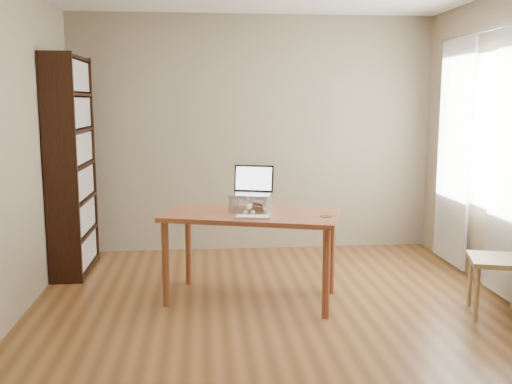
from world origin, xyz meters
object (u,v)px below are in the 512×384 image
at_px(keyboard, 253,217).
at_px(bookshelf, 72,165).
at_px(chair, 508,252).
at_px(laptop, 250,187).
at_px(cat, 249,202).
at_px(desk, 251,224).

bearing_deg(keyboard, bookshelf, 153.68).
bearing_deg(keyboard, chair, 0.91).
height_order(bookshelf, chair, bookshelf).
bearing_deg(chair, laptop, 178.03).
xyz_separation_m(keyboard, chair, (1.95, -0.33, -0.25)).
xyz_separation_m(laptop, cat, (-0.01, -0.03, -0.12)).
height_order(laptop, chair, laptop).
relative_size(desk, chair, 1.66).
bearing_deg(desk, laptop, 106.93).
bearing_deg(cat, keyboard, -83.71).
relative_size(desk, cat, 3.21).
bearing_deg(bookshelf, cat, -28.60).
height_order(desk, cat, cat).
bearing_deg(bookshelf, laptop, -27.69).
bearing_deg(chair, desk, -178.22).
bearing_deg(bookshelf, keyboard, -36.71).
bearing_deg(laptop, desk, -73.07).
bearing_deg(cat, laptop, 81.94).
distance_m(bookshelf, cat, 1.90).
distance_m(desk, cat, 0.20).
height_order(bookshelf, desk, bookshelf).
distance_m(keyboard, chair, 2.00).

